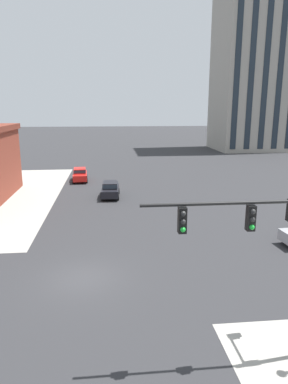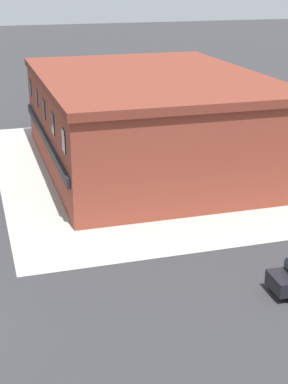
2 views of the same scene
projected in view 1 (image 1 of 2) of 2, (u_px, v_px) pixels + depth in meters
name	position (u px, v px, depth m)	size (l,w,h in m)	color
ground_plane	(83.00, 278.00, 19.80)	(320.00, 320.00, 0.00)	#2D2D30
traffic_signal_main	(278.00, 248.00, 12.64)	(6.40, 2.09, 6.78)	black
car_main_northbound_near	(80.00, 174.00, 45.51)	(2.12, 4.51, 1.68)	red
car_cross_westbound	(110.00, 189.00, 37.36)	(2.05, 4.48, 1.68)	black
residential_tower_skyline_right	(254.00, 40.00, 74.58)	(15.13, 14.53, 46.75)	#9E998E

